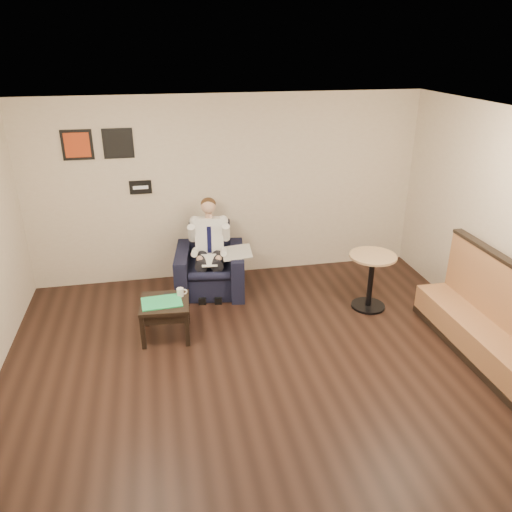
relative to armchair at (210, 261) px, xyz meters
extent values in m
plane|color=black|center=(0.38, -2.42, -0.48)|extent=(6.00, 6.00, 0.00)
cube|color=beige|center=(0.38, 0.58, 0.92)|extent=(6.00, 0.02, 2.80)
cube|color=white|center=(0.38, -2.42, 2.32)|extent=(6.00, 6.00, 0.02)
cube|color=black|center=(-0.92, 0.56, 1.02)|extent=(0.32, 0.02, 0.20)
cube|color=#BB3C17|center=(-1.72, 0.56, 1.67)|extent=(0.42, 0.03, 0.42)
cube|color=black|center=(-1.17, 0.56, 1.67)|extent=(0.42, 0.03, 0.42)
cube|color=black|center=(0.00, 0.00, 0.00)|extent=(1.12, 1.12, 0.96)
cube|color=white|center=(-0.03, -0.23, 0.11)|extent=(0.24, 0.33, 0.01)
cube|color=silver|center=(0.38, -0.16, 0.17)|extent=(0.46, 0.56, 0.01)
cube|color=black|center=(-0.70, -1.15, -0.23)|extent=(0.64, 0.64, 0.49)
cube|color=#25BB67|center=(-0.74, -1.17, 0.02)|extent=(0.51, 0.38, 0.01)
cylinder|color=white|center=(-0.50, -1.03, 0.06)|extent=(0.10, 0.10, 0.10)
cube|color=black|center=(-0.64, -0.98, 0.02)|extent=(0.17, 0.11, 0.01)
cube|color=#9C653C|center=(2.97, -2.34, 0.10)|extent=(0.54, 2.28, 1.17)
cylinder|color=tan|center=(2.13, -0.97, -0.08)|extent=(0.85, 0.85, 0.80)
camera|label=1|loc=(-0.68, -6.74, 3.02)|focal=35.00mm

